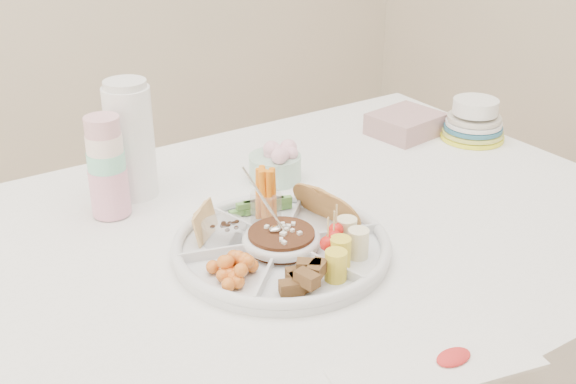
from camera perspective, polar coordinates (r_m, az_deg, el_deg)
party_tray at (r=1.27m, az=-0.52°, el=-4.09°), size 0.47×0.47×0.04m
bean_dip at (r=1.27m, az=-0.52°, el=-3.80°), size 0.15×0.15×0.04m
tortillas at (r=1.35m, az=3.26°, el=-1.26°), size 0.13×0.13×0.06m
carrot_cucumber at (r=1.36m, az=-2.11°, el=0.04°), size 0.14×0.14×0.11m
pita_raisins at (r=1.29m, az=-6.15°, el=-2.61°), size 0.14×0.14×0.06m
cherries at (r=1.19m, az=-4.85°, el=-5.83°), size 0.13×0.13×0.04m
granola_chunks at (r=1.16m, az=1.35°, el=-6.59°), size 0.13×0.13×0.05m
banana_tomato at (r=1.23m, az=5.37°, el=-3.27°), size 0.15×0.15×0.10m
cup_stack at (r=1.42m, az=-14.13°, el=2.03°), size 0.09×0.09×0.21m
thermos at (r=1.48m, az=-12.36°, el=4.18°), size 0.12×0.12×0.25m
flower_bowl at (r=1.54m, az=-1.04°, el=2.39°), size 0.13×0.13×0.08m
napkin_stack at (r=1.82m, az=9.28°, el=5.33°), size 0.18×0.16×0.05m
plate_stack at (r=1.82m, az=14.49°, el=5.54°), size 0.19×0.19×0.10m
placemat at (r=1.05m, az=11.73°, el=-13.48°), size 0.32×0.16×0.01m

